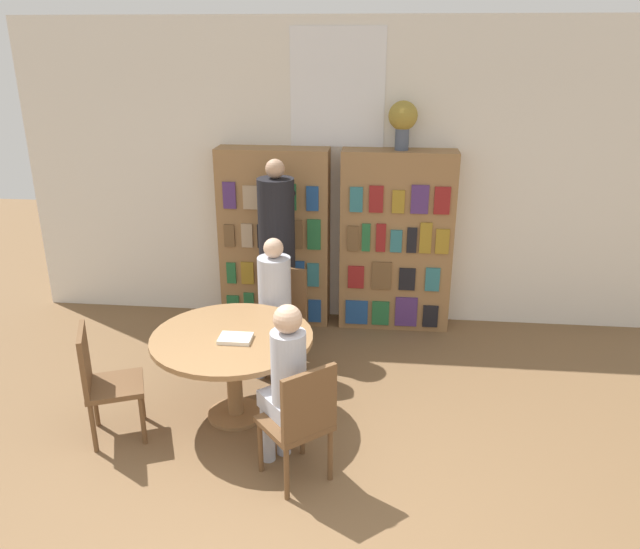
{
  "coord_description": "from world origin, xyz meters",
  "views": [
    {
      "loc": [
        0.47,
        -2.65,
        2.79
      ],
      "look_at": [
        -0.0,
        1.91,
        1.05
      ],
      "focal_mm": 35.0,
      "sensor_mm": 36.0,
      "label": 1
    }
  ],
  "objects_px": {
    "flower_vase": "(403,119)",
    "chair_left_side": "(281,312)",
    "seated_reader_left": "(273,298)",
    "seated_reader_right": "(285,379)",
    "bookshelf_right": "(396,242)",
    "chair_far_side": "(301,419)",
    "chair_near_camera": "(103,378)",
    "reading_table": "(233,349)",
    "bookshelf_left": "(275,238)",
    "librarian_standing": "(277,232)"
  },
  "relations": [
    {
      "from": "bookshelf_left",
      "to": "librarian_standing",
      "type": "xyz_separation_m",
      "value": [
        0.11,
        -0.5,
        0.22
      ]
    },
    {
      "from": "bookshelf_right",
      "to": "chair_far_side",
      "type": "xyz_separation_m",
      "value": [
        -0.62,
        -2.56,
        -0.41
      ]
    },
    {
      "from": "bookshelf_right",
      "to": "reading_table",
      "type": "distance_m",
      "value": 2.23
    },
    {
      "from": "chair_near_camera",
      "to": "chair_far_side",
      "type": "bearing_deg",
      "value": 54.0
    },
    {
      "from": "chair_left_side",
      "to": "seated_reader_left",
      "type": "height_order",
      "value": "seated_reader_left"
    },
    {
      "from": "seated_reader_left",
      "to": "bookshelf_right",
      "type": "bearing_deg",
      "value": -120.68
    },
    {
      "from": "bookshelf_right",
      "to": "seated_reader_right",
      "type": "distance_m",
      "value": 2.53
    },
    {
      "from": "seated_reader_right",
      "to": "librarian_standing",
      "type": "bearing_deg",
      "value": 60.48
    },
    {
      "from": "seated_reader_left",
      "to": "librarian_standing",
      "type": "height_order",
      "value": "librarian_standing"
    },
    {
      "from": "chair_far_side",
      "to": "flower_vase",
      "type": "bearing_deg",
      "value": 35.68
    },
    {
      "from": "reading_table",
      "to": "chair_far_side",
      "type": "relative_size",
      "value": 1.38
    },
    {
      "from": "bookshelf_left",
      "to": "flower_vase",
      "type": "bearing_deg",
      "value": 0.21
    },
    {
      "from": "flower_vase",
      "to": "seated_reader_right",
      "type": "xyz_separation_m",
      "value": [
        -0.75,
        -2.42,
        -1.4
      ]
    },
    {
      "from": "bookshelf_right",
      "to": "librarian_standing",
      "type": "relative_size",
      "value": 1.01
    },
    {
      "from": "seated_reader_right",
      "to": "flower_vase",
      "type": "bearing_deg",
      "value": 32.28
    },
    {
      "from": "librarian_standing",
      "to": "chair_near_camera",
      "type": "bearing_deg",
      "value": -120.59
    },
    {
      "from": "flower_vase",
      "to": "reading_table",
      "type": "relative_size",
      "value": 0.37
    },
    {
      "from": "bookshelf_left",
      "to": "bookshelf_right",
      "type": "xyz_separation_m",
      "value": [
        1.22,
        -0.0,
        0.0
      ]
    },
    {
      "from": "bookshelf_left",
      "to": "seated_reader_right",
      "type": "xyz_separation_m",
      "value": [
        0.48,
        -2.42,
        -0.2
      ]
    },
    {
      "from": "chair_near_camera",
      "to": "bookshelf_right",
      "type": "bearing_deg",
      "value": 113.66
    },
    {
      "from": "chair_left_side",
      "to": "librarian_standing",
      "type": "relative_size",
      "value": 0.49
    },
    {
      "from": "seated_reader_right",
      "to": "librarian_standing",
      "type": "distance_m",
      "value": 2.0
    },
    {
      "from": "flower_vase",
      "to": "chair_left_side",
      "type": "xyz_separation_m",
      "value": [
        -1.03,
        -0.92,
        -1.6
      ]
    },
    {
      "from": "chair_near_camera",
      "to": "chair_left_side",
      "type": "bearing_deg",
      "value": 117.0
    },
    {
      "from": "chair_far_side",
      "to": "seated_reader_left",
      "type": "xyz_separation_m",
      "value": [
        -0.44,
        1.47,
        0.21
      ]
    },
    {
      "from": "bookshelf_right",
      "to": "bookshelf_left",
      "type": "bearing_deg",
      "value": 180.0
    },
    {
      "from": "bookshelf_right",
      "to": "chair_left_side",
      "type": "distance_m",
      "value": 1.42
    },
    {
      "from": "bookshelf_left",
      "to": "reading_table",
      "type": "relative_size",
      "value": 1.48
    },
    {
      "from": "reading_table",
      "to": "chair_left_side",
      "type": "distance_m",
      "value": 0.95
    },
    {
      "from": "flower_vase",
      "to": "seated_reader_left",
      "type": "bearing_deg",
      "value": -134.42
    },
    {
      "from": "chair_far_side",
      "to": "librarian_standing",
      "type": "distance_m",
      "value": 2.2
    },
    {
      "from": "bookshelf_left",
      "to": "bookshelf_right",
      "type": "height_order",
      "value": "same"
    },
    {
      "from": "chair_far_side",
      "to": "librarian_standing",
      "type": "bearing_deg",
      "value": 62.96
    },
    {
      "from": "chair_left_side",
      "to": "flower_vase",
      "type": "bearing_deg",
      "value": -124.69
    },
    {
      "from": "bookshelf_right",
      "to": "librarian_standing",
      "type": "height_order",
      "value": "bookshelf_right"
    },
    {
      "from": "chair_near_camera",
      "to": "seated_reader_left",
      "type": "xyz_separation_m",
      "value": [
        1.06,
        1.11,
        0.21
      ]
    },
    {
      "from": "chair_near_camera",
      "to": "chair_left_side",
      "type": "distance_m",
      "value": 1.69
    },
    {
      "from": "reading_table",
      "to": "chair_near_camera",
      "type": "xyz_separation_m",
      "value": [
        -0.88,
        -0.36,
        -0.1
      ]
    },
    {
      "from": "flower_vase",
      "to": "librarian_standing",
      "type": "xyz_separation_m",
      "value": [
        -1.12,
        -0.51,
        -0.97
      ]
    },
    {
      "from": "flower_vase",
      "to": "seated_reader_left",
      "type": "height_order",
      "value": "flower_vase"
    },
    {
      "from": "chair_near_camera",
      "to": "chair_far_side",
      "type": "relative_size",
      "value": 1.0
    },
    {
      "from": "bookshelf_left",
      "to": "seated_reader_left",
      "type": "bearing_deg",
      "value": -81.25
    },
    {
      "from": "bookshelf_right",
      "to": "reading_table",
      "type": "bearing_deg",
      "value": -123.94
    },
    {
      "from": "flower_vase",
      "to": "chair_near_camera",
      "type": "bearing_deg",
      "value": -133.97
    },
    {
      "from": "chair_left_side",
      "to": "seated_reader_right",
      "type": "xyz_separation_m",
      "value": [
        0.27,
        -1.5,
        0.2
      ]
    },
    {
      "from": "flower_vase",
      "to": "librarian_standing",
      "type": "bearing_deg",
      "value": -155.71
    },
    {
      "from": "chair_near_camera",
      "to": "seated_reader_left",
      "type": "height_order",
      "value": "seated_reader_left"
    },
    {
      "from": "bookshelf_right",
      "to": "chair_left_side",
      "type": "relative_size",
      "value": 2.04
    },
    {
      "from": "reading_table",
      "to": "seated_reader_left",
      "type": "relative_size",
      "value": 1.0
    },
    {
      "from": "seated_reader_right",
      "to": "chair_left_side",
      "type": "bearing_deg",
      "value": 59.85
    }
  ]
}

